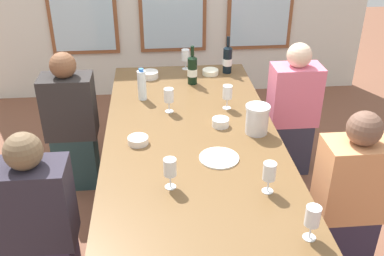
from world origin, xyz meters
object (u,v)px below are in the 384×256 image
object	(u,v)px
wine_glass_0	(170,169)
seated_person_3	(349,202)
tasting_bowl_2	(149,75)
seated_person_0	(72,126)
dining_table	(191,139)
wine_bottle_1	(227,59)
wine_glass_1	(313,217)
tasting_bowl_0	(210,72)
tasting_bowl_1	(220,122)
metal_pitcher	(257,119)
tasting_bowl_3	(138,140)
water_bottle	(142,85)
wine_glass_5	(169,96)
seated_person_1	(292,113)
wine_glass_3	(269,173)
wine_glass_4	(185,56)
white_plate_0	(219,158)
seated_person_2	(40,229)
wine_bottle_0	(192,70)
wine_glass_2	(227,93)

from	to	relation	value
wine_glass_0	seated_person_3	xyz separation A→B (m)	(1.03, 0.05, -0.33)
tasting_bowl_2	seated_person_0	size ratio (longest dim) A/B	0.13
dining_table	wine_bottle_1	xyz separation A→B (m)	(0.39, 0.98, 0.18)
wine_glass_1	tasting_bowl_0	bearing A→B (deg)	95.71
tasting_bowl_1	metal_pitcher	bearing A→B (deg)	-26.20
tasting_bowl_3	water_bottle	xyz separation A→B (m)	(0.02, 0.64, 0.09)
dining_table	wine_glass_5	size ratio (longest dim) A/B	13.46
seated_person_1	wine_bottle_1	bearing A→B (deg)	140.69
metal_pitcher	tasting_bowl_3	xyz separation A→B (m)	(-0.75, -0.07, -0.07)
seated_person_1	seated_person_0	bearing A→B (deg)	-178.25
tasting_bowl_2	tasting_bowl_3	distance (m)	1.05
seated_person_0	dining_table	bearing A→B (deg)	-31.94
metal_pitcher	seated_person_3	distance (m)	0.73
tasting_bowl_1	tasting_bowl_2	xyz separation A→B (m)	(-0.46, 0.87, 0.00)
water_bottle	wine_glass_5	distance (m)	0.29
metal_pitcher	water_bottle	size ratio (longest dim) A/B	0.79
wine_glass_3	wine_glass_4	distance (m)	1.79
tasting_bowl_2	wine_glass_0	xyz separation A→B (m)	(0.10, -1.52, 0.09)
tasting_bowl_2	wine_glass_5	bearing A→B (deg)	-78.06
tasting_bowl_1	seated_person_1	distance (m)	0.89
white_plate_0	water_bottle	bearing A→B (deg)	117.60
seated_person_2	tasting_bowl_3	bearing A→B (deg)	42.66
wine_bottle_1	wine_glass_5	distance (m)	0.87
wine_bottle_0	wine_glass_1	bearing A→B (deg)	-78.51
tasting_bowl_1	wine_glass_1	xyz separation A→B (m)	(0.25, -1.08, 0.09)
wine_glass_5	wine_glass_0	bearing A→B (deg)	-92.12
dining_table	wine_bottle_0	distance (m)	0.80
dining_table	wine_glass_4	world-z (taller)	wine_glass_4
wine_bottle_1	wine_glass_2	bearing A→B (deg)	-99.22
tasting_bowl_1	seated_person_0	world-z (taller)	seated_person_0
tasting_bowl_1	tasting_bowl_3	world-z (taller)	tasting_bowl_1
metal_pitcher	seated_person_1	size ratio (longest dim) A/B	0.17
wine_glass_5	seated_person_0	bearing A→B (deg)	161.37
dining_table	seated_person_3	world-z (taller)	seated_person_3
wine_glass_0	seated_person_2	size ratio (longest dim) A/B	0.16
wine_bottle_0	tasting_bowl_0	size ratio (longest dim) A/B	2.29
tasting_bowl_3	seated_person_3	distance (m)	1.30
white_plate_0	tasting_bowl_0	world-z (taller)	tasting_bowl_0
tasting_bowl_0	seated_person_0	bearing A→B (deg)	-159.50
white_plate_0	wine_glass_0	distance (m)	0.40
wine_bottle_1	wine_glass_4	world-z (taller)	wine_bottle_1
metal_pitcher	seated_person_2	distance (m)	1.43
white_plate_0	tasting_bowl_2	distance (m)	1.33
dining_table	tasting_bowl_2	xyz separation A→B (m)	(-0.26, 0.93, 0.09)
water_bottle	seated_person_3	distance (m)	1.62
tasting_bowl_1	wine_glass_3	bearing A→B (deg)	-78.97
wine_bottle_0	wine_glass_4	world-z (taller)	wine_bottle_0
tasting_bowl_0	tasting_bowl_2	bearing A→B (deg)	-176.50
dining_table	water_bottle	distance (m)	0.63
white_plate_0	wine_bottle_1	distance (m)	1.35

